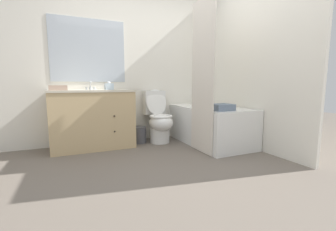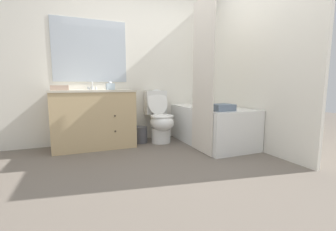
{
  "view_description": "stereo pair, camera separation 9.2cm",
  "coord_description": "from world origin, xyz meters",
  "px_view_note": "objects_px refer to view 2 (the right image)",
  "views": [
    {
      "loc": [
        -1.08,
        -1.99,
        0.91
      ],
      "look_at": [
        0.13,
        0.75,
        0.51
      ],
      "focal_mm": 24.0,
      "sensor_mm": 36.0,
      "label": 1
    },
    {
      "loc": [
        -1.0,
        -2.03,
        0.91
      ],
      "look_at": [
        0.13,
        0.75,
        0.51
      ],
      "focal_mm": 24.0,
      "sensor_mm": 36.0,
      "label": 2
    }
  ],
  "objects_px": {
    "toilet": "(160,119)",
    "hand_towel_folded": "(60,88)",
    "bath_towel_folded": "(222,107)",
    "sink_faucet": "(92,87)",
    "bathtub": "(211,125)",
    "vanity_cabinet": "(94,118)",
    "tissue_box": "(110,86)",
    "wastebasket": "(140,135)"
  },
  "relations": [
    {
      "from": "tissue_box",
      "to": "bath_towel_folded",
      "type": "xyz_separation_m",
      "value": [
        1.32,
        -0.99,
        -0.28
      ]
    },
    {
      "from": "sink_faucet",
      "to": "toilet",
      "type": "distance_m",
      "value": 1.15
    },
    {
      "from": "sink_faucet",
      "to": "wastebasket",
      "type": "relative_size",
      "value": 0.55
    },
    {
      "from": "toilet",
      "to": "bathtub",
      "type": "distance_m",
      "value": 0.82
    },
    {
      "from": "sink_faucet",
      "to": "wastebasket",
      "type": "bearing_deg",
      "value": -14.84
    },
    {
      "from": "vanity_cabinet",
      "to": "sink_faucet",
      "type": "distance_m",
      "value": 0.49
    },
    {
      "from": "tissue_box",
      "to": "bath_towel_folded",
      "type": "bearing_deg",
      "value": -36.77
    },
    {
      "from": "toilet",
      "to": "hand_towel_folded",
      "type": "xyz_separation_m",
      "value": [
        -1.43,
        -0.08,
        0.51
      ]
    },
    {
      "from": "bathtub",
      "to": "bath_towel_folded",
      "type": "bearing_deg",
      "value": -106.8
    },
    {
      "from": "sink_faucet",
      "to": "tissue_box",
      "type": "height_order",
      "value": "sink_faucet"
    },
    {
      "from": "wastebasket",
      "to": "tissue_box",
      "type": "height_order",
      "value": "tissue_box"
    },
    {
      "from": "hand_towel_folded",
      "to": "toilet",
      "type": "bearing_deg",
      "value": 3.25
    },
    {
      "from": "bath_towel_folded",
      "to": "hand_towel_folded",
      "type": "bearing_deg",
      "value": 158.62
    },
    {
      "from": "vanity_cabinet",
      "to": "bath_towel_folded",
      "type": "distance_m",
      "value": 1.84
    },
    {
      "from": "toilet",
      "to": "bath_towel_folded",
      "type": "distance_m",
      "value": 1.07
    },
    {
      "from": "sink_faucet",
      "to": "toilet",
      "type": "xyz_separation_m",
      "value": [
        1.0,
        -0.26,
        -0.51
      ]
    },
    {
      "from": "tissue_box",
      "to": "hand_towel_folded",
      "type": "relative_size",
      "value": 0.67
    },
    {
      "from": "toilet",
      "to": "bathtub",
      "type": "bearing_deg",
      "value": -27.92
    },
    {
      "from": "bathtub",
      "to": "hand_towel_folded",
      "type": "height_order",
      "value": "hand_towel_folded"
    },
    {
      "from": "wastebasket",
      "to": "bath_towel_folded",
      "type": "height_order",
      "value": "bath_towel_folded"
    },
    {
      "from": "toilet",
      "to": "bath_towel_folded",
      "type": "xyz_separation_m",
      "value": [
        0.58,
        -0.87,
        0.25
      ]
    },
    {
      "from": "hand_towel_folded",
      "to": "bath_towel_folded",
      "type": "bearing_deg",
      "value": -21.38
    },
    {
      "from": "vanity_cabinet",
      "to": "hand_towel_folded",
      "type": "relative_size",
      "value": 5.29
    },
    {
      "from": "vanity_cabinet",
      "to": "bath_towel_folded",
      "type": "height_order",
      "value": "vanity_cabinet"
    },
    {
      "from": "toilet",
      "to": "wastebasket",
      "type": "relative_size",
      "value": 3.32
    },
    {
      "from": "bathtub",
      "to": "tissue_box",
      "type": "xyz_separation_m",
      "value": [
        -1.47,
        0.51,
        0.61
      ]
    },
    {
      "from": "bath_towel_folded",
      "to": "bathtub",
      "type": "bearing_deg",
      "value": 73.2
    },
    {
      "from": "wastebasket",
      "to": "bath_towel_folded",
      "type": "relative_size",
      "value": 0.93
    },
    {
      "from": "sink_faucet",
      "to": "toilet",
      "type": "height_order",
      "value": "sink_faucet"
    },
    {
      "from": "vanity_cabinet",
      "to": "sink_faucet",
      "type": "height_order",
      "value": "sink_faucet"
    },
    {
      "from": "sink_faucet",
      "to": "bath_towel_folded",
      "type": "xyz_separation_m",
      "value": [
        1.58,
        -1.12,
        -0.26
      ]
    },
    {
      "from": "wastebasket",
      "to": "bath_towel_folded",
      "type": "xyz_separation_m",
      "value": [
        0.88,
        -0.94,
        0.49
      ]
    },
    {
      "from": "wastebasket",
      "to": "bathtub",
      "type": "bearing_deg",
      "value": -23.91
    },
    {
      "from": "vanity_cabinet",
      "to": "tissue_box",
      "type": "xyz_separation_m",
      "value": [
        0.25,
        0.06,
        0.47
      ]
    },
    {
      "from": "hand_towel_folded",
      "to": "bath_towel_folded",
      "type": "xyz_separation_m",
      "value": [
        2.0,
        -0.78,
        -0.26
      ]
    },
    {
      "from": "bath_towel_folded",
      "to": "vanity_cabinet",
      "type": "bearing_deg",
      "value": 149.45
    },
    {
      "from": "tissue_box",
      "to": "vanity_cabinet",
      "type": "bearing_deg",
      "value": -166.58
    },
    {
      "from": "hand_towel_folded",
      "to": "bath_towel_folded",
      "type": "distance_m",
      "value": 2.17
    },
    {
      "from": "vanity_cabinet",
      "to": "bathtub",
      "type": "height_order",
      "value": "vanity_cabinet"
    },
    {
      "from": "sink_faucet",
      "to": "bathtub",
      "type": "height_order",
      "value": "sink_faucet"
    },
    {
      "from": "wastebasket",
      "to": "tissue_box",
      "type": "relative_size",
      "value": 1.76
    },
    {
      "from": "hand_towel_folded",
      "to": "bath_towel_folded",
      "type": "height_order",
      "value": "hand_towel_folded"
    }
  ]
}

